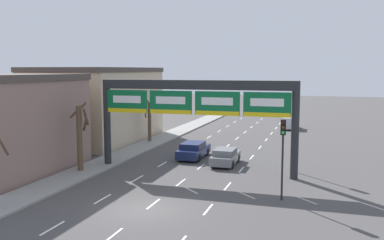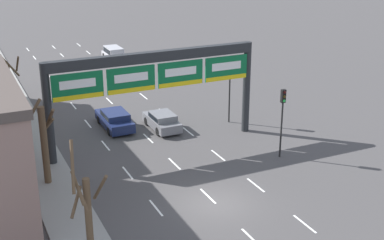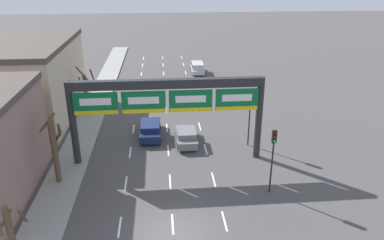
# 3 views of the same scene
# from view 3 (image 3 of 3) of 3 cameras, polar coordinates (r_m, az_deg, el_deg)

# --- Properties ---
(ground_plane) EXTENTS (220.00, 220.00, 0.00)m
(ground_plane) POSITION_cam_3_polar(r_m,az_deg,el_deg) (23.66, -2.87, -17.05)
(ground_plane) COLOR #474444
(lane_dashes) EXTENTS (6.72, 67.00, 0.01)m
(lane_dashes) POSITION_cam_3_polar(r_m,az_deg,el_deg) (35.11, -3.75, -2.81)
(lane_dashes) COLOR white
(lane_dashes) RESTS_ON ground_plane
(sign_gantry) EXTENTS (15.36, 0.70, 6.99)m
(sign_gantry) POSITION_cam_3_polar(r_m,az_deg,el_deg) (29.16, -3.80, 3.05)
(sign_gantry) COLOR #232628
(sign_gantry) RESTS_ON ground_plane
(building_far) EXTENTS (9.60, 15.46, 8.00)m
(building_far) POSITION_cam_3_polar(r_m,az_deg,el_deg) (42.54, -24.17, 5.59)
(building_far) COLOR #C6B293
(building_far) RESTS_ON ground_plane
(suv_silver) EXTENTS (1.83, 4.27, 1.54)m
(suv_silver) POSITION_cam_3_polar(r_m,az_deg,el_deg) (56.16, 0.83, 8.05)
(suv_silver) COLOR #B7B7BC
(suv_silver) RESTS_ON ground_plane
(car_navy) EXTENTS (1.92, 4.70, 1.42)m
(car_navy) POSITION_cam_3_polar(r_m,az_deg,el_deg) (35.40, -6.37, -1.34)
(car_navy) COLOR #19234C
(car_navy) RESTS_ON ground_plane
(car_grey) EXTENTS (1.81, 4.16, 1.35)m
(car_grey) POSITION_cam_3_polar(r_m,az_deg,el_deg) (33.85, -0.86, -2.43)
(car_grey) COLOR slate
(car_grey) RESTS_ON ground_plane
(traffic_light_near_gantry) EXTENTS (0.30, 0.35, 4.85)m
(traffic_light_near_gantry) POSITION_cam_3_polar(r_m,az_deg,el_deg) (26.14, 12.28, -4.36)
(traffic_light_near_gantry) COLOR black
(traffic_light_near_gantry) RESTS_ON ground_plane
(traffic_light_mid_block) EXTENTS (0.30, 0.35, 5.00)m
(traffic_light_mid_block) POSITION_cam_3_polar(r_m,az_deg,el_deg) (32.79, 8.85, 1.79)
(traffic_light_mid_block) COLOR black
(traffic_light_mid_block) RESTS_ON ground_plane
(tree_bare_closest) EXTENTS (1.72, 1.43, 5.18)m
(tree_bare_closest) POSITION_cam_3_polar(r_m,az_deg,el_deg) (28.74, -20.19, -4.02)
(tree_bare_closest) COLOR brown
(tree_bare_closest) RESTS_ON sidewalk_left
(tree_bare_second) EXTENTS (1.75, 1.49, 6.11)m
(tree_bare_second) POSITION_cam_3_polar(r_m,az_deg,el_deg) (21.11, -26.01, -15.38)
(tree_bare_second) COLOR brown
(tree_bare_second) RESTS_ON sidewalk_left
(tree_bare_third) EXTENTS (1.64, 1.79, 5.33)m
(tree_bare_third) POSITION_cam_3_polar(r_m,az_deg,el_deg) (41.49, -15.85, 4.40)
(tree_bare_third) COLOR brown
(tree_bare_third) RESTS_ON sidewalk_left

